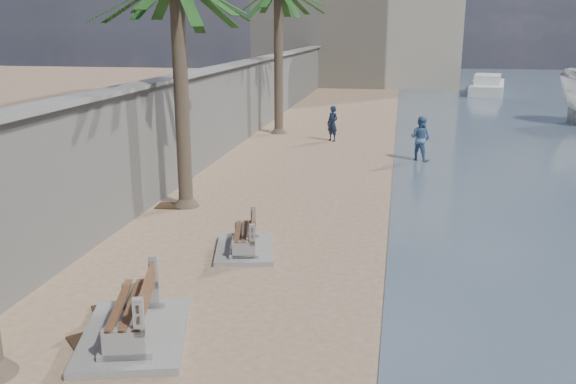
{
  "coord_description": "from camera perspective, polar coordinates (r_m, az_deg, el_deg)",
  "views": [
    {
      "loc": [
        2.13,
        -7.34,
        5.15
      ],
      "look_at": [
        -0.5,
        7.0,
        1.2
      ],
      "focal_mm": 38.0,
      "sensor_mm": 36.0,
      "label": 1
    }
  ],
  "objects": [
    {
      "name": "debris_c",
      "position": [
        18.46,
        -10.94,
        -1.28
      ],
      "size": [
        0.85,
        0.71,
        0.03
      ],
      "primitive_type": "cube",
      "rotation": [
        0.0,
        0.0,
        0.08
      ],
      "color": "#382616",
      "rests_on": "ground_plane"
    },
    {
      "name": "wall_cap",
      "position": [
        28.35,
        -4.71,
        11.87
      ],
      "size": [
        0.8,
        70.0,
        0.12
      ],
      "primitive_type": "cube",
      "color": "gray",
      "rests_on": "seawall"
    },
    {
      "name": "seawall",
      "position": [
        28.51,
        -4.63,
        8.26
      ],
      "size": [
        0.45,
        70.0,
        3.5
      ],
      "primitive_type": "cube",
      "color": "gray",
      "rests_on": "ground_plane"
    },
    {
      "name": "person_a",
      "position": [
        28.56,
        4.19,
        6.65
      ],
      "size": [
        0.82,
        0.78,
        1.89
      ],
      "primitive_type": "imported",
      "rotation": [
        0.0,
        0.0,
        -0.66
      ],
      "color": "#142239",
      "rests_on": "ground_plane"
    },
    {
      "name": "end_building",
      "position": [
        59.51,
        6.7,
        16.84
      ],
      "size": [
        18.0,
        12.0,
        14.0
      ],
      "primitive_type": "cube",
      "color": "#B7AA93",
      "rests_on": "ground_plane"
    },
    {
      "name": "person_b",
      "position": [
        24.8,
        12.3,
        5.14
      ],
      "size": [
        1.18,
        1.1,
        1.96
      ],
      "primitive_type": "imported",
      "rotation": [
        0.0,
        0.0,
        2.63
      ],
      "color": "#4B6C9B",
      "rests_on": "ground_plane"
    },
    {
      "name": "bench_near",
      "position": [
        10.84,
        -14.3,
        -10.99
      ],
      "size": [
        2.32,
        2.87,
        1.05
      ],
      "color": "gray",
      "rests_on": "ground_plane"
    },
    {
      "name": "yacht_far",
      "position": [
        53.2,
        18.14,
        9.24
      ],
      "size": [
        3.9,
        9.27,
        1.5
      ],
      "primitive_type": null,
      "rotation": [
        0.0,
        0.0,
        1.41
      ],
      "color": "silver",
      "rests_on": "bay_water"
    },
    {
      "name": "debris_d",
      "position": [
        12.23,
        -16.84,
        -10.35
      ],
      "size": [
        0.55,
        0.53,
        0.03
      ],
      "primitive_type": "cube",
      "rotation": [
        0.0,
        0.0,
        0.61
      ],
      "color": "#382616",
      "rests_on": "ground_plane"
    },
    {
      "name": "bench_far",
      "position": [
        14.45,
        -4.08,
        -4.23
      ],
      "size": [
        1.74,
        2.21,
        0.82
      ],
      "color": "gray",
      "rests_on": "ground_plane"
    },
    {
      "name": "debris_b",
      "position": [
        11.17,
        -18.53,
        -13.05
      ],
      "size": [
        0.74,
        0.74,
        0.03
      ],
      "primitive_type": "cube",
      "rotation": [
        0.0,
        0.0,
        2.35
      ],
      "color": "#382616",
      "rests_on": "ground_plane"
    }
  ]
}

